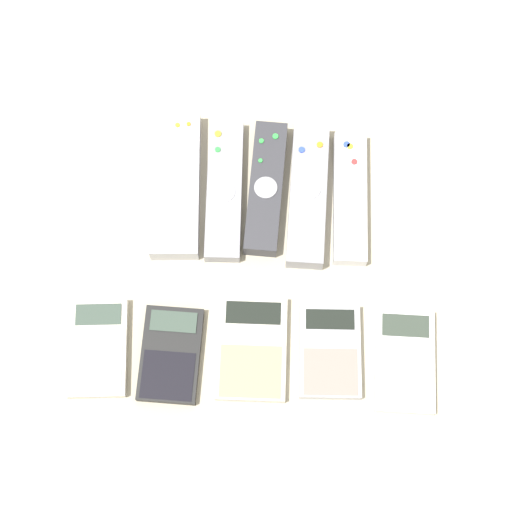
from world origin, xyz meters
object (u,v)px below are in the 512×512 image
calculator_2 (250,349)px  calculator_3 (330,352)px  calculator_0 (98,348)px  calculator_1 (171,355)px  calculator_4 (405,361)px  remote_2 (266,188)px  remote_1 (224,190)px  remote_4 (350,198)px  remote_3 (308,195)px  remote_0 (176,185)px

calculator_2 → calculator_3: (0.10, 0.00, 0.00)m
calculator_2 → calculator_0: bearing=-178.2°
calculator_0 → calculator_1: (0.09, -0.00, -0.00)m
calculator_4 → calculator_0: bearing=-179.2°
calculator_1 → calculator_2: size_ratio=0.93×
calculator_1 → calculator_2: bearing=8.7°
remote_2 → calculator_1: remote_2 is taller
remote_1 → calculator_3: remote_1 is taller
remote_2 → calculator_4: remote_2 is taller
remote_4 → remote_2: bearing=175.1°
calculator_0 → calculator_3: size_ratio=1.08×
remote_4 → calculator_2: (-0.12, -0.20, -0.00)m
remote_3 → calculator_3: bearing=-79.7°
remote_1 → calculator_2: size_ratio=1.49×
calculator_1 → calculator_4: bearing=2.8°
remote_0 → calculator_4: size_ratio=1.58×
remote_3 → calculator_1: bearing=-125.7°
remote_2 → remote_1: bearing=-172.9°
remote_0 → remote_4: remote_0 is taller
remote_3 → calculator_0: size_ratio=1.54×
remote_3 → remote_4: size_ratio=1.08×
remote_4 → calculator_1: remote_4 is taller
remote_2 → remote_4: size_ratio=1.01×
calculator_4 → remote_4: bearing=108.8°
remote_3 → calculator_1: 0.26m
remote_2 → calculator_4: size_ratio=1.43×
remote_3 → remote_4: remote_3 is taller
remote_3 → calculator_1: remote_3 is taller
remote_3 → remote_0: bearing=179.0°
remote_4 → remote_3: bearing=179.2°
calculator_0 → calculator_4: (0.37, 0.00, -0.00)m
calculator_0 → calculator_4: bearing=-3.8°
remote_1 → calculator_2: bearing=-79.6°
remote_0 → calculator_3: remote_0 is taller
remote_0 → calculator_4: 0.36m
calculator_3 → calculator_1: bearing=-178.2°
remote_1 → calculator_0: bearing=-124.9°
remote_3 → remote_4: (0.05, -0.00, -0.00)m
remote_2 → remote_3: remote_3 is taller
remote_2 → calculator_3: (0.09, -0.21, -0.00)m
calculator_3 → calculator_4: (0.09, -0.01, -0.00)m
remote_2 → calculator_2: size_ratio=1.40×
remote_2 → calculator_4: bearing=-48.1°
calculator_2 → calculator_4: same height
remote_3 → calculator_2: remote_3 is taller
calculator_1 → remote_0: bearing=94.3°
remote_3 → calculator_0: remote_3 is taller
calculator_3 → remote_4: bearing=82.0°
remote_4 → calculator_3: size_ratio=1.54×
remote_1 → remote_2: size_ratio=1.06×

